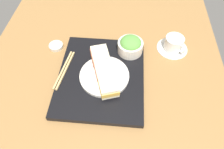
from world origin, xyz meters
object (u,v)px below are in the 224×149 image
coffee_cup (174,44)px  sandwich_plate (104,76)px  sandwich_middle (104,71)px  chopsticks_pair (64,70)px  sandwich_near (100,56)px  salad_bowl (130,45)px  sandwich_far (109,87)px  small_sauce_dish (56,46)px

coffee_cup → sandwich_plate: bearing=-55.4°
sandwich_middle → chopsticks_pair: 16.51cm
sandwich_plate → chopsticks_pair: bearing=-96.3°
sandwich_middle → coffee_cup: sandwich_middle is taller
chopsticks_pair → sandwich_plate: bearing=83.7°
sandwich_near → salad_bowl: 13.93cm
sandwich_far → salad_bowl: 22.16cm
sandwich_far → small_sauce_dish: size_ratio=1.48×
salad_bowl → chopsticks_pair: 28.50cm
salad_bowl → small_sauce_dish: bearing=-92.7°
sandwich_plate → sandwich_middle: sandwich_middle is taller
small_sauce_dish → sandwich_middle: bearing=55.8°
sandwich_near → sandwich_middle: sandwich_near is taller
sandwich_plate → coffee_cup: (-19.36, 28.06, 0.00)cm
chopsticks_pair → coffee_cup: (-17.60, 44.14, 0.26)cm
sandwich_near → salad_bowl: salad_bowl is taller
coffee_cup → sandwich_near: bearing=-67.3°
salad_bowl → coffee_cup: size_ratio=0.79×
sandwich_middle → salad_bowl: 17.11cm
salad_bowl → small_sauce_dish: 33.11cm
sandwich_plate → sandwich_far: size_ratio=2.08×
salad_bowl → chopsticks_pair: salad_bowl is taller
sandwich_near → sandwich_far: size_ratio=1.01×
sandwich_middle → small_sauce_dish: sandwich_middle is taller
sandwich_plate → small_sauce_dish: 28.37cm
sandwich_near → small_sauce_dish: size_ratio=1.50×
sandwich_near → coffee_cup: 33.07cm
sandwich_near → salad_bowl: (-7.69, 11.59, -0.62)cm
sandwich_middle → coffee_cup: size_ratio=0.67×
sandwich_far → chopsticks_pair: (-8.43, -18.38, -3.14)cm
sandwich_plate → chopsticks_pair: 16.18cm
salad_bowl → sandwich_far: bearing=-18.4°
sandwich_plate → salad_bowl: size_ratio=1.81×
sandwich_far → sandwich_near: bearing=-161.0°
sandwich_plate → sandwich_middle: bearing=90.0°
sandwich_plate → salad_bowl: 17.33cm
salad_bowl → small_sauce_dish: (-1.53, -32.72, -4.87)cm
salad_bowl → chopsticks_pair: bearing=-63.6°
salad_bowl → coffee_cup: 19.61cm
sandwich_near → sandwich_middle: 7.05cm
sandwich_plate → coffee_cup: bearing=124.6°
sandwich_near → sandwich_middle: (6.66, 2.29, -0.35)cm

